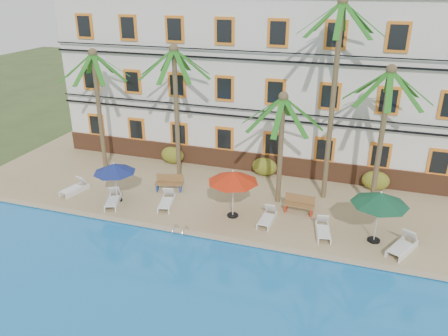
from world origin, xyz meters
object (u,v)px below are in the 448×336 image
(lounger_f, at_px, (403,246))
(lounger_b, at_px, (113,199))
(bench_right, at_px, (299,204))
(palm_c, at_px, (282,132))
(pool_ladder, at_px, (180,233))
(umbrella_blue, at_px, (114,168))
(umbrella_red, at_px, (233,177))
(bench_left, at_px, (169,182))
(palm_b, at_px, (176,96))
(lounger_a, at_px, (75,188))
(lounger_c, at_px, (167,201))
(umbrella_green, at_px, (380,199))
(palm_a, at_px, (97,94))
(palm_e, at_px, (384,119))
(palm_d, at_px, (335,80))
(lounger_d, at_px, (267,218))
(lounger_e, at_px, (323,229))

(lounger_f, bearing_deg, lounger_b, -179.72)
(lounger_b, xyz_separation_m, bench_right, (9.37, 2.12, 0.21))
(palm_c, bearing_deg, pool_ladder, -129.23)
(umbrella_blue, relative_size, umbrella_red, 0.89)
(umbrella_blue, xyz_separation_m, bench_left, (2.07, 2.01, -1.41))
(palm_b, distance_m, lounger_a, 7.53)
(palm_c, height_order, lounger_c, palm_c)
(pool_ladder, bearing_deg, bench_left, 120.92)
(umbrella_green, relative_size, lounger_f, 1.30)
(palm_c, xyz_separation_m, pool_ladder, (-3.67, -4.50, -3.86))
(umbrella_green, distance_m, lounger_c, 10.42)
(palm_a, bearing_deg, lounger_a, -85.08)
(palm_e, distance_m, bench_left, 11.63)
(palm_e, bearing_deg, umbrella_blue, -165.01)
(umbrella_green, xyz_separation_m, pool_ladder, (-8.55, -2.07, -2.13))
(palm_d, bearing_deg, lounger_f, -47.63)
(umbrella_red, height_order, lounger_d, umbrella_red)
(palm_a, xyz_separation_m, bench_left, (5.14, -1.71, -4.22))
(lounger_f, bearing_deg, palm_a, 166.76)
(palm_d, relative_size, umbrella_red, 4.08)
(palm_b, relative_size, umbrella_red, 3.10)
(palm_d, xyz_separation_m, lounger_e, (0.40, -3.85, -6.09))
(palm_a, distance_m, umbrella_blue, 5.58)
(lounger_f, bearing_deg, bench_left, 169.04)
(palm_d, height_order, lounger_c, palm_d)
(umbrella_blue, bearing_deg, palm_e, 14.99)
(lounger_a, bearing_deg, lounger_d, 0.52)
(palm_b, distance_m, bench_right, 8.86)
(palm_e, distance_m, pool_ladder, 11.00)
(palm_c, height_order, umbrella_red, palm_c)
(umbrella_red, xyz_separation_m, lounger_e, (4.44, -0.32, -1.87))
(lounger_c, bearing_deg, lounger_b, -165.74)
(palm_b, distance_m, lounger_b, 6.51)
(palm_d, xyz_separation_m, umbrella_green, (2.65, -3.71, -4.22))
(umbrella_blue, bearing_deg, palm_c, 17.60)
(palm_e, relative_size, lounger_d, 4.34)
(palm_d, xyz_separation_m, pool_ladder, (-5.91, -5.78, -6.34))
(palm_a, relative_size, lounger_a, 4.13)
(palm_e, height_order, lounger_a, palm_e)
(lounger_d, bearing_deg, lounger_b, -175.26)
(lounger_a, height_order, lounger_d, lounger_a)
(lounger_b, distance_m, lounger_d, 8.09)
(palm_e, relative_size, umbrella_green, 2.93)
(palm_a, relative_size, bench_left, 4.63)
(umbrella_red, bearing_deg, palm_b, 142.42)
(palm_c, height_order, pool_ladder, palm_c)
(palm_d, bearing_deg, umbrella_green, -54.53)
(lounger_c, distance_m, bench_left, 1.85)
(lounger_d, bearing_deg, lounger_f, -5.62)
(palm_d, height_order, palm_e, palm_d)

